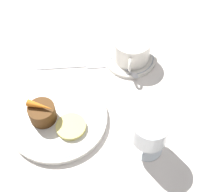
% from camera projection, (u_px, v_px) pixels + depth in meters
% --- Properties ---
extents(ground_plane, '(3.00, 3.00, 0.00)m').
position_uv_depth(ground_plane, '(82.00, 116.00, 0.73)').
color(ground_plane, white).
extents(dinner_plate, '(0.23, 0.23, 0.01)m').
position_uv_depth(dinner_plate, '(58.00, 118.00, 0.72)').
color(dinner_plate, white).
rests_on(dinner_plate, ground_plane).
extents(saucer, '(0.14, 0.14, 0.01)m').
position_uv_depth(saucer, '(130.00, 58.00, 0.84)').
color(saucer, white).
rests_on(saucer, ground_plane).
extents(coffee_cup, '(0.12, 0.10, 0.06)m').
position_uv_depth(coffee_cup, '(132.00, 49.00, 0.81)').
color(coffee_cup, white).
rests_on(coffee_cup, saucer).
extents(spoon, '(0.08, 0.09, 0.00)m').
position_uv_depth(spoon, '(126.00, 69.00, 0.81)').
color(spoon, silver).
rests_on(spoon, saucer).
extents(wine_glass, '(0.08, 0.08, 0.10)m').
position_uv_depth(wine_glass, '(150.00, 132.00, 0.63)').
color(wine_glass, silver).
rests_on(wine_glass, ground_plane).
extents(fork, '(0.05, 0.18, 0.01)m').
position_uv_depth(fork, '(79.00, 66.00, 0.82)').
color(fork, silver).
rests_on(fork, ground_plane).
extents(dessert_cake, '(0.06, 0.06, 0.04)m').
position_uv_depth(dessert_cake, '(42.00, 113.00, 0.70)').
color(dessert_cake, '#563314').
rests_on(dessert_cake, dinner_plate).
extents(carrot_garnish, '(0.03, 0.06, 0.02)m').
position_uv_depth(carrot_garnish, '(40.00, 106.00, 0.68)').
color(carrot_garnish, orange).
rests_on(carrot_garnish, dessert_cake).
extents(pineapple_slice, '(0.07, 0.07, 0.01)m').
position_uv_depth(pineapple_slice, '(71.00, 127.00, 0.70)').
color(pineapple_slice, '#EFE075').
rests_on(pineapple_slice, dinner_plate).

